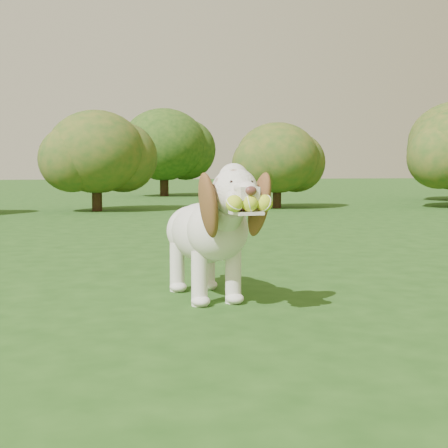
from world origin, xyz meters
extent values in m
plane|color=#1D4413|center=(0.00, 0.00, 0.00)|extent=(80.00, 80.00, 0.00)
ellipsoid|color=silver|center=(-0.44, 0.50, 0.35)|extent=(0.39, 0.64, 0.32)
ellipsoid|color=silver|center=(-0.41, 0.27, 0.39)|extent=(0.35, 0.35, 0.31)
ellipsoid|color=silver|center=(-0.46, 0.71, 0.34)|extent=(0.32, 0.32, 0.29)
cylinder|color=silver|center=(-0.39, 0.16, 0.47)|extent=(0.20, 0.27, 0.25)
sphere|color=silver|center=(-0.38, 0.04, 0.59)|extent=(0.25, 0.25, 0.22)
sphere|color=silver|center=(-0.38, 0.05, 0.65)|extent=(0.16, 0.16, 0.14)
cube|color=silver|center=(-0.36, -0.09, 0.59)|extent=(0.11, 0.14, 0.06)
ellipsoid|color=#592D28|center=(-0.35, -0.16, 0.60)|extent=(0.06, 0.04, 0.04)
cube|color=silver|center=(-0.36, -0.10, 0.50)|extent=(0.14, 0.15, 0.01)
ellipsoid|color=brown|center=(-0.51, 0.03, 0.53)|extent=(0.14, 0.22, 0.34)
ellipsoid|color=brown|center=(-0.25, 0.06, 0.53)|extent=(0.14, 0.21, 0.34)
cylinder|color=silver|center=(-0.48, 0.84, 0.38)|extent=(0.07, 0.16, 0.12)
cylinder|color=silver|center=(-0.50, 0.28, 0.14)|extent=(0.09, 0.09, 0.28)
cylinder|color=silver|center=(-0.32, 0.30, 0.14)|extent=(0.09, 0.09, 0.28)
cylinder|color=silver|center=(-0.55, 0.68, 0.14)|extent=(0.09, 0.09, 0.28)
cylinder|color=silver|center=(-0.37, 0.71, 0.14)|extent=(0.09, 0.09, 0.28)
sphere|color=#CDE12B|center=(-0.43, -0.15, 0.54)|extent=(0.08, 0.08, 0.08)
sphere|color=#CDE12B|center=(-0.36, -0.14, 0.54)|extent=(0.08, 0.08, 0.08)
sphere|color=#CDE12B|center=(-0.28, -0.13, 0.54)|extent=(0.08, 0.08, 0.08)
cylinder|color=#382314|center=(-0.77, 7.69, 0.27)|extent=(0.17, 0.17, 0.53)
ellipsoid|color=#1C3F13|center=(-0.77, 7.69, 0.98)|extent=(1.60, 1.60, 1.36)
cylinder|color=#382314|center=(1.10, 13.17, 0.36)|extent=(0.22, 0.22, 0.72)
ellipsoid|color=#1C3F13|center=(1.10, 13.17, 1.32)|extent=(2.16, 2.16, 1.84)
cylinder|color=#382314|center=(2.37, 7.75, 0.24)|extent=(0.15, 0.15, 0.49)
ellipsoid|color=#1C3F13|center=(2.37, 7.75, 0.89)|extent=(1.46, 1.46, 1.24)
camera|label=1|loc=(-1.10, -2.79, 0.69)|focal=50.00mm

